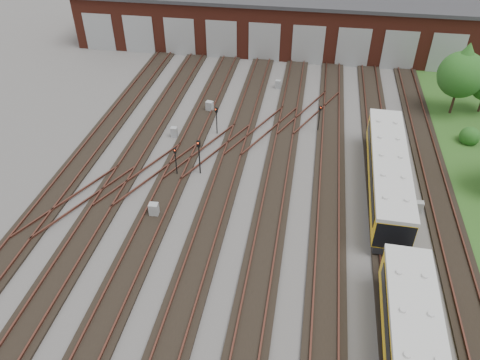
# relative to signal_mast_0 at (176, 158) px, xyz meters

# --- Properties ---
(ground) EXTENTS (120.00, 120.00, 0.00)m
(ground) POSITION_rel_signal_mast_0_xyz_m (5.79, -10.34, -1.63)
(ground) COLOR #4B4846
(ground) RESTS_ON ground
(track_network) EXTENTS (30.40, 70.00, 0.33)m
(track_network) POSITION_rel_signal_mast_0_xyz_m (5.62, -9.75, -1.52)
(track_network) COLOR black
(track_network) RESTS_ON ground
(maintenance_shed) EXTENTS (51.00, 12.50, 6.35)m
(maintenance_shed) POSITION_rel_signal_mast_0_xyz_m (5.78, 29.64, 1.57)
(maintenance_shed) COLOR #592116
(maintenance_shed) RESTS_ON ground
(signal_mast_0) EXTENTS (0.23, 0.22, 2.53)m
(signal_mast_0) POSITION_rel_signal_mast_0_xyz_m (0.00, 0.00, 0.00)
(signal_mast_0) COLOR black
(signal_mast_0) RESTS_ON ground
(signal_mast_1) EXTENTS (0.26, 0.25, 2.58)m
(signal_mast_1) POSITION_rel_signal_mast_0_xyz_m (1.79, 6.70, 0.04)
(signal_mast_1) COLOR black
(signal_mast_1) RESTS_ON ground
(signal_mast_2) EXTENTS (0.28, 0.27, 3.02)m
(signal_mast_2) POSITION_rel_signal_mast_0_xyz_m (1.72, 0.61, 0.32)
(signal_mast_2) COLOR black
(signal_mast_2) RESTS_ON ground
(signal_mast_3) EXTENTS (0.25, 0.24, 2.61)m
(signal_mast_3) POSITION_rel_signal_mast_0_xyz_m (10.64, 8.50, 0.05)
(signal_mast_3) COLOR black
(signal_mast_3) RESTS_ON ground
(relay_cabinet_0) EXTENTS (0.66, 0.56, 1.06)m
(relay_cabinet_0) POSITION_rel_signal_mast_0_xyz_m (-0.25, -4.89, -1.10)
(relay_cabinet_0) COLOR #919496
(relay_cabinet_0) RESTS_ON ground
(relay_cabinet_1) EXTENTS (0.74, 0.66, 1.06)m
(relay_cabinet_1) POSITION_rel_signal_mast_0_xyz_m (0.26, 10.54, -1.10)
(relay_cabinet_1) COLOR #919496
(relay_cabinet_1) RESTS_ON ground
(relay_cabinet_2) EXTENTS (0.57, 0.48, 0.91)m
(relay_cabinet_2) POSITION_rel_signal_mast_0_xyz_m (-1.83, 5.56, -1.18)
(relay_cabinet_2) COLOR #919496
(relay_cabinet_2) RESTS_ON ground
(relay_cabinet_3) EXTENTS (0.56, 0.49, 0.86)m
(relay_cabinet_3) POSITION_rel_signal_mast_0_xyz_m (6.17, 16.72, -1.20)
(relay_cabinet_3) COLOR #919496
(relay_cabinet_3) RESTS_ON ground
(relay_cabinet_4) EXTENTS (0.55, 0.46, 0.89)m
(relay_cabinet_4) POSITION_rel_signal_mast_0_xyz_m (18.07, -1.34, -1.19)
(relay_cabinet_4) COLOR #919496
(relay_cabinet_4) RESTS_ON ground
(tree_0) EXTENTS (4.19, 4.19, 6.95)m
(tree_0) POSITION_rel_signal_mast_0_xyz_m (22.97, 14.07, 2.83)
(tree_0) COLOR black
(tree_0) RESTS_ON ground
(bush_1) EXTENTS (1.70, 1.70, 1.70)m
(bush_1) POSITION_rel_signal_mast_0_xyz_m (23.55, 8.90, -0.78)
(bush_1) COLOR #194814
(bush_1) RESTS_ON ground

